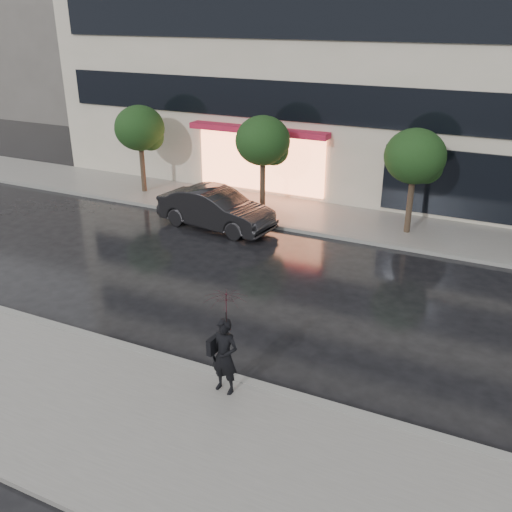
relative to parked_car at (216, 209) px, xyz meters
The scene contains 11 objects.
ground 8.48m from the parked_car, 63.12° to the right, with size 120.00×120.00×0.00m, color black.
sidewalk_near 11.47m from the parked_car, 70.50° to the right, with size 60.00×4.50×0.12m, color slate.
sidewalk_far 4.74m from the parked_car, 35.38° to the left, with size 60.00×3.50×0.12m, color slate.
curb_near 9.38m from the parked_car, 65.90° to the right, with size 60.00×0.25×0.14m, color gray.
curb_far 4.00m from the parked_car, 14.15° to the left, with size 60.00×0.25×0.14m, color gray.
bg_building_left 30.87m from the parked_car, 142.64° to the left, with size 14.00×10.00×12.00m, color #59544F.
tree_far_west 6.09m from the parked_car, 154.04° to the left, with size 2.20×2.20×3.99m.
tree_mid_west 3.41m from the parked_car, 70.55° to the left, with size 2.20×2.20×3.99m.
tree_mid_east 7.63m from the parked_car, 19.92° to the left, with size 2.20×2.20×3.99m.
parked_car is the anchor object (origin of this frame).
pedestrian_with_umbrella 10.54m from the parked_car, 59.38° to the right, with size 0.99×1.01×2.43m.
Camera 1 is at (6.59, -10.51, 7.84)m, focal length 40.00 mm.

